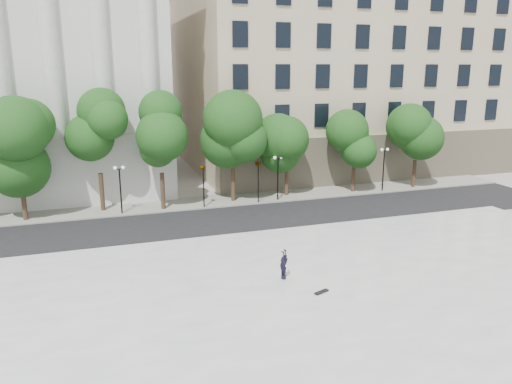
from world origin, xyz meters
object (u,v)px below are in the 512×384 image
person_lying (283,275)px  traffic_light_east (258,161)px  traffic_light_west (203,165)px  skateboard (322,292)px

person_lying → traffic_light_east: bearing=34.7°
traffic_light_west → person_lying: (0.74, -16.43, -3.02)m
traffic_light_east → skateboard: (-2.83, -18.61, -3.28)m
person_lying → skateboard: size_ratio=1.92×
person_lying → skateboard: person_lying is taller
person_lying → skateboard: 2.51m
person_lying → traffic_light_west: bearing=51.2°
traffic_light_west → person_lying: bearing=-87.4°
traffic_light_east → skateboard: traffic_light_east is taller
traffic_light_east → person_lying: (-4.07, -16.43, -3.10)m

